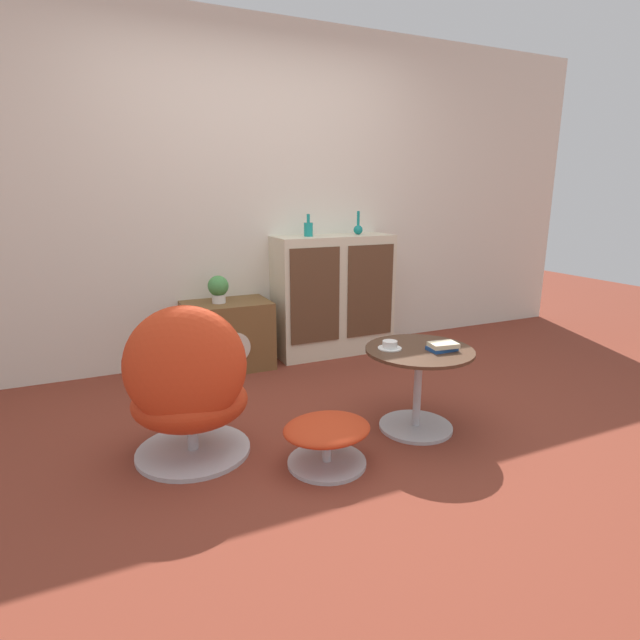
{
  "coord_description": "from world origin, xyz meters",
  "views": [
    {
      "loc": [
        -1.23,
        -2.21,
        1.33
      ],
      "look_at": [
        0.03,
        0.55,
        0.55
      ],
      "focal_mm": 28.0,
      "sensor_mm": 36.0,
      "label": 1
    }
  ],
  "objects_px": {
    "vase_leftmost": "(308,229)",
    "book_stack": "(443,347)",
    "coffee_table": "(418,379)",
    "teacup": "(390,346)",
    "ottoman": "(327,435)",
    "egg_chair": "(188,387)",
    "potted_plant": "(218,288)",
    "tv_console": "(228,335)",
    "vase_inner_left": "(358,228)",
    "sideboard": "(333,295)"
  },
  "relations": [
    {
      "from": "ottoman",
      "to": "vase_inner_left",
      "type": "relative_size",
      "value": 2.33
    },
    {
      "from": "ottoman",
      "to": "teacup",
      "type": "relative_size",
      "value": 3.35
    },
    {
      "from": "egg_chair",
      "to": "teacup",
      "type": "bearing_deg",
      "value": -6.66
    },
    {
      "from": "potted_plant",
      "to": "book_stack",
      "type": "bearing_deg",
      "value": -60.62
    },
    {
      "from": "vase_leftmost",
      "to": "book_stack",
      "type": "bearing_deg",
      "value": -85.43
    },
    {
      "from": "egg_chair",
      "to": "tv_console",
      "type": "bearing_deg",
      "value": 67.75
    },
    {
      "from": "sideboard",
      "to": "potted_plant",
      "type": "relative_size",
      "value": 4.79
    },
    {
      "from": "vase_inner_left",
      "to": "book_stack",
      "type": "height_order",
      "value": "vase_inner_left"
    },
    {
      "from": "coffee_table",
      "to": "book_stack",
      "type": "bearing_deg",
      "value": -38.71
    },
    {
      "from": "tv_console",
      "to": "coffee_table",
      "type": "relative_size",
      "value": 1.07
    },
    {
      "from": "tv_console",
      "to": "coffee_table",
      "type": "height_order",
      "value": "tv_console"
    },
    {
      "from": "coffee_table",
      "to": "teacup",
      "type": "bearing_deg",
      "value": 154.3
    },
    {
      "from": "sideboard",
      "to": "tv_console",
      "type": "xyz_separation_m",
      "value": [
        -0.91,
        -0.02,
        -0.23
      ]
    },
    {
      "from": "sideboard",
      "to": "teacup",
      "type": "distance_m",
      "value": 1.46
    },
    {
      "from": "ottoman",
      "to": "coffee_table",
      "type": "xyz_separation_m",
      "value": [
        0.64,
        0.14,
        0.15
      ]
    },
    {
      "from": "egg_chair",
      "to": "vase_inner_left",
      "type": "xyz_separation_m",
      "value": [
        1.66,
        1.3,
        0.65
      ]
    },
    {
      "from": "egg_chair",
      "to": "ottoman",
      "type": "xyz_separation_m",
      "value": [
        0.6,
        -0.34,
        -0.23
      ]
    },
    {
      "from": "potted_plant",
      "to": "book_stack",
      "type": "height_order",
      "value": "potted_plant"
    },
    {
      "from": "teacup",
      "to": "book_stack",
      "type": "height_order",
      "value": "same"
    },
    {
      "from": "sideboard",
      "to": "potted_plant",
      "type": "distance_m",
      "value": 0.98
    },
    {
      "from": "coffee_table",
      "to": "sideboard",
      "type": "bearing_deg",
      "value": 82.65
    },
    {
      "from": "vase_inner_left",
      "to": "teacup",
      "type": "bearing_deg",
      "value": -111.8
    },
    {
      "from": "sideboard",
      "to": "tv_console",
      "type": "bearing_deg",
      "value": -178.69
    },
    {
      "from": "coffee_table",
      "to": "potted_plant",
      "type": "bearing_deg",
      "value": 117.79
    },
    {
      "from": "sideboard",
      "to": "coffee_table",
      "type": "distance_m",
      "value": 1.52
    },
    {
      "from": "sideboard",
      "to": "coffee_table",
      "type": "bearing_deg",
      "value": -97.35
    },
    {
      "from": "egg_chair",
      "to": "book_stack",
      "type": "distance_m",
      "value": 1.37
    },
    {
      "from": "vase_leftmost",
      "to": "book_stack",
      "type": "relative_size",
      "value": 1.07
    },
    {
      "from": "potted_plant",
      "to": "book_stack",
      "type": "xyz_separation_m",
      "value": [
        0.87,
        -1.55,
        -0.13
      ]
    },
    {
      "from": "egg_chair",
      "to": "book_stack",
      "type": "relative_size",
      "value": 5.12
    },
    {
      "from": "ottoman",
      "to": "book_stack",
      "type": "distance_m",
      "value": 0.82
    },
    {
      "from": "egg_chair",
      "to": "potted_plant",
      "type": "xyz_separation_m",
      "value": [
        0.47,
        1.27,
        0.25
      ]
    },
    {
      "from": "ottoman",
      "to": "teacup",
      "type": "xyz_separation_m",
      "value": [
        0.49,
        0.22,
        0.34
      ]
    },
    {
      "from": "vase_leftmost",
      "to": "vase_inner_left",
      "type": "height_order",
      "value": "vase_inner_left"
    },
    {
      "from": "egg_chair",
      "to": "book_stack",
      "type": "bearing_deg",
      "value": -11.69
    },
    {
      "from": "teacup",
      "to": "vase_inner_left",
      "type": "bearing_deg",
      "value": 68.2
    },
    {
      "from": "coffee_table",
      "to": "teacup",
      "type": "height_order",
      "value": "teacup"
    },
    {
      "from": "ottoman",
      "to": "coffee_table",
      "type": "distance_m",
      "value": 0.67
    },
    {
      "from": "coffee_table",
      "to": "teacup",
      "type": "relative_size",
      "value": 4.54
    },
    {
      "from": "tv_console",
      "to": "vase_leftmost",
      "type": "bearing_deg",
      "value": 2.05
    },
    {
      "from": "vase_inner_left",
      "to": "tv_console",
      "type": "bearing_deg",
      "value": -178.75
    },
    {
      "from": "vase_inner_left",
      "to": "potted_plant",
      "type": "relative_size",
      "value": 0.92
    },
    {
      "from": "sideboard",
      "to": "tv_console",
      "type": "relative_size",
      "value": 1.53
    },
    {
      "from": "sideboard",
      "to": "book_stack",
      "type": "height_order",
      "value": "sideboard"
    },
    {
      "from": "egg_chair",
      "to": "coffee_table",
      "type": "height_order",
      "value": "egg_chair"
    },
    {
      "from": "sideboard",
      "to": "teacup",
      "type": "xyz_separation_m",
      "value": [
        -0.34,
        -1.42,
        0.0
      ]
    },
    {
      "from": "vase_inner_left",
      "to": "potted_plant",
      "type": "height_order",
      "value": "vase_inner_left"
    },
    {
      "from": "vase_leftmost",
      "to": "teacup",
      "type": "height_order",
      "value": "vase_leftmost"
    },
    {
      "from": "vase_leftmost",
      "to": "book_stack",
      "type": "xyz_separation_m",
      "value": [
        0.13,
        -1.57,
        -0.54
      ]
    },
    {
      "from": "egg_chair",
      "to": "coffee_table",
      "type": "relative_size",
      "value": 1.38
    }
  ]
}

